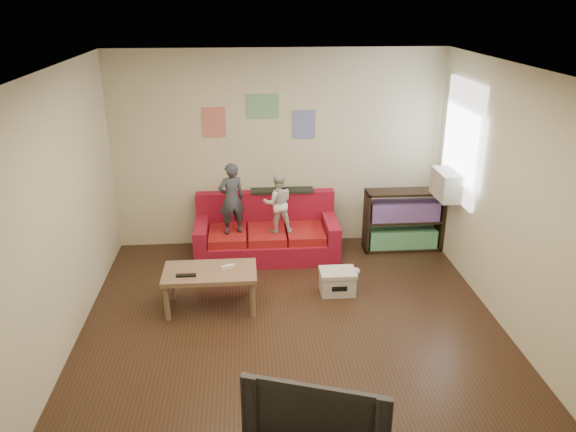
{
  "coord_description": "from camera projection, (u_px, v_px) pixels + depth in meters",
  "views": [
    {
      "loc": [
        -0.45,
        -4.94,
        3.32
      ],
      "look_at": [
        0.0,
        0.8,
        1.05
      ],
      "focal_mm": 35.0,
      "sensor_mm": 36.0,
      "label": 1
    }
  ],
  "objects": [
    {
      "name": "room_shell",
      "position": [
        295.0,
        217.0,
        5.34
      ],
      "size": [
        4.52,
        5.02,
        2.72
      ],
      "color": "#352216",
      "rests_on": "ground"
    },
    {
      "name": "sofa",
      "position": [
        267.0,
        235.0,
        7.63
      ],
      "size": [
        1.9,
        0.87,
        0.84
      ],
      "color": "maroon",
      "rests_on": "ground"
    },
    {
      "name": "child_a",
      "position": [
        231.0,
        199.0,
        7.23
      ],
      "size": [
        0.4,
        0.33,
        0.95
      ],
      "primitive_type": "imported",
      "rotation": [
        0.0,
        0.0,
        3.48
      ],
      "color": "#313841",
      "rests_on": "sofa"
    },
    {
      "name": "child_b",
      "position": [
        278.0,
        203.0,
        7.3
      ],
      "size": [
        0.41,
        0.33,
        0.8
      ],
      "primitive_type": "imported",
      "rotation": [
        0.0,
        0.0,
        3.2
      ],
      "color": "silver",
      "rests_on": "sofa"
    },
    {
      "name": "coffee_table",
      "position": [
        210.0,
        276.0,
        6.26
      ],
      "size": [
        1.04,
        0.57,
        0.47
      ],
      "color": "#80634B",
      "rests_on": "ground"
    },
    {
      "name": "remote",
      "position": [
        186.0,
        275.0,
        6.11
      ],
      "size": [
        0.22,
        0.06,
        0.02
      ],
      "primitive_type": "cube",
      "rotation": [
        0.0,
        0.0,
        -0.01
      ],
      "color": "black",
      "rests_on": "coffee_table"
    },
    {
      "name": "game_controller",
      "position": [
        228.0,
        267.0,
        6.29
      ],
      "size": [
        0.16,
        0.1,
        0.03
      ],
      "primitive_type": "cube",
      "rotation": [
        0.0,
        0.0,
        0.42
      ],
      "color": "silver",
      "rests_on": "coffee_table"
    },
    {
      "name": "bookshelf",
      "position": [
        403.0,
        223.0,
        7.76
      ],
      "size": [
        1.07,
        0.32,
        0.85
      ],
      "color": "black",
      "rests_on": "ground"
    },
    {
      "name": "window",
      "position": [
        462.0,
        141.0,
        6.92
      ],
      "size": [
        0.04,
        1.08,
        1.48
      ],
      "primitive_type": "cube",
      "color": "white",
      "rests_on": "room_shell"
    },
    {
      "name": "ac_unit",
      "position": [
        447.0,
        185.0,
        7.12
      ],
      "size": [
        0.28,
        0.55,
        0.35
      ],
      "primitive_type": "cube",
      "color": "#B7B2A3",
      "rests_on": "window"
    },
    {
      "name": "artwork_left",
      "position": [
        214.0,
        122.0,
        7.43
      ],
      "size": [
        0.3,
        0.01,
        0.4
      ],
      "primitive_type": "cube",
      "color": "#D87266",
      "rests_on": "room_shell"
    },
    {
      "name": "artwork_center",
      "position": [
        263.0,
        106.0,
        7.41
      ],
      "size": [
        0.42,
        0.01,
        0.32
      ],
      "primitive_type": "cube",
      "color": "#72B27F",
      "rests_on": "room_shell"
    },
    {
      "name": "artwork_right",
      "position": [
        304.0,
        124.0,
        7.54
      ],
      "size": [
        0.3,
        0.01,
        0.38
      ],
      "primitive_type": "cube",
      "color": "#727FCC",
      "rests_on": "room_shell"
    },
    {
      "name": "file_box",
      "position": [
        337.0,
        281.0,
        6.67
      ],
      "size": [
        0.42,
        0.32,
        0.29
      ],
      "color": "silver",
      "rests_on": "ground"
    },
    {
      "name": "television",
      "position": [
        318.0,
        412.0,
        3.77
      ],
      "size": [
        0.99,
        0.44,
        0.58
      ],
      "primitive_type": "imported",
      "rotation": [
        0.0,
        0.0,
        -0.33
      ],
      "color": "black",
      "rests_on": "tv_stand"
    },
    {
      "name": "tissue",
      "position": [
        356.0,
        271.0,
        7.13
      ],
      "size": [
        0.12,
        0.12,
        0.1
      ],
      "primitive_type": "sphere",
      "rotation": [
        0.0,
        0.0,
        -0.26
      ],
      "color": "silver",
      "rests_on": "ground"
    }
  ]
}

